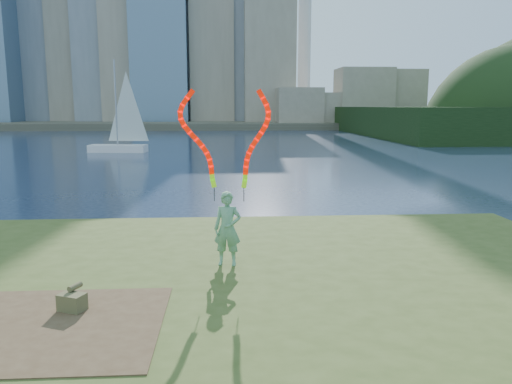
{
  "coord_description": "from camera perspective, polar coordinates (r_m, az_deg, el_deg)",
  "views": [
    {
      "loc": [
        0.4,
        -10.48,
        4.1
      ],
      "look_at": [
        1.11,
        1.0,
        2.12
      ],
      "focal_mm": 35.0,
      "sensor_mm": 36.0,
      "label": 1
    }
  ],
  "objects": [
    {
      "name": "far_shore",
      "position": [
        105.54,
        -3.78,
        7.85
      ],
      "size": [
        320.0,
        40.0,
        1.2
      ],
      "primitive_type": "cube",
      "color": "#4B4637",
      "rests_on": "ground"
    },
    {
      "name": "sailboat",
      "position": [
        46.78,
        -15.23,
        6.14
      ],
      "size": [
        5.48,
        2.22,
        8.23
      ],
      "rotation": [
        0.0,
        0.0,
        -0.12
      ],
      "color": "white",
      "rests_on": "ground"
    },
    {
      "name": "canvas_bag",
      "position": [
        8.83,
        -20.25,
        -11.65
      ],
      "size": [
        0.49,
        0.55,
        0.4
      ],
      "rotation": [
        0.0,
        0.0,
        -0.4
      ],
      "color": "brown",
      "rests_on": "grassy_knoll"
    },
    {
      "name": "woman_with_ribbons",
      "position": [
        10.33,
        -3.24,
        -0.69
      ],
      "size": [
        2.0,
        0.52,
        3.95
      ],
      "rotation": [
        0.0,
        0.0,
        -0.17
      ],
      "color": "#116922",
      "rests_on": "grassy_knoll"
    },
    {
      "name": "dirt_patch",
      "position": [
        8.4,
        -21.92,
        -14.02
      ],
      "size": [
        3.2,
        3.0,
        0.02
      ],
      "primitive_type": "cube",
      "color": "#47331E",
      "rests_on": "grassy_knoll"
    },
    {
      "name": "ground",
      "position": [
        11.26,
        -5.43,
        -11.62
      ],
      "size": [
        320.0,
        320.0,
        0.0
      ],
      "primitive_type": "plane",
      "color": "#17233B",
      "rests_on": "ground"
    },
    {
      "name": "grassy_knoll",
      "position": [
        9.01,
        -5.94,
        -14.93
      ],
      "size": [
        20.0,
        18.0,
        0.8
      ],
      "color": "#3C4C1B",
      "rests_on": "ground"
    }
  ]
}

